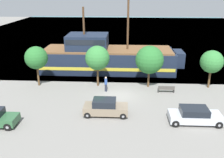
# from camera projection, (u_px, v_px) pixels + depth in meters

# --- Properties ---
(ground_plane) EXTENTS (160.00, 160.00, 0.00)m
(ground_plane) POSITION_uv_depth(u_px,v_px,m) (120.00, 95.00, 28.44)
(ground_plane) COLOR gray
(water_surface) EXTENTS (80.00, 80.00, 0.00)m
(water_surface) POSITION_uv_depth(u_px,v_px,m) (124.00, 32.00, 69.71)
(water_surface) COLOR teal
(water_surface) RESTS_ON ground
(pirate_ship) EXTENTS (20.35, 5.86, 10.12)m
(pirate_ship) POSITION_uv_depth(u_px,v_px,m) (106.00, 57.00, 36.35)
(pirate_ship) COLOR #192338
(pirate_ship) RESTS_ON water_surface
(moored_boat_dockside) EXTENTS (6.82, 2.41, 1.78)m
(moored_boat_dockside) POSITION_uv_depth(u_px,v_px,m) (163.00, 53.00, 44.17)
(moored_boat_dockside) COLOR silver
(moored_boat_dockside) RESTS_ON water_surface
(parked_car_curb_front) EXTENTS (4.65, 1.96, 1.48)m
(parked_car_curb_front) POSITION_uv_depth(u_px,v_px,m) (195.00, 115.00, 22.36)
(parked_car_curb_front) COLOR #B7BCC6
(parked_car_curb_front) RESTS_ON ground_plane
(parked_car_curb_mid) EXTENTS (4.19, 1.85, 1.58)m
(parked_car_curb_mid) POSITION_uv_depth(u_px,v_px,m) (105.00, 107.00, 23.79)
(parked_car_curb_mid) COLOR #7F705B
(parked_car_curb_mid) RESTS_ON ground_plane
(fire_hydrant) EXTENTS (0.42, 0.25, 0.76)m
(fire_hydrant) POSITION_uv_depth(u_px,v_px,m) (95.00, 102.00, 25.82)
(fire_hydrant) COLOR yellow
(fire_hydrant) RESTS_ON ground_plane
(bench_promenade_east) EXTENTS (1.91, 0.45, 0.85)m
(bench_promenade_east) POSITION_uv_depth(u_px,v_px,m) (166.00, 89.00, 28.97)
(bench_promenade_east) COLOR #4C4742
(bench_promenade_east) RESTS_ON ground_plane
(pedestrian_walking_near) EXTENTS (0.32, 0.32, 1.80)m
(pedestrian_walking_near) POSITION_uv_depth(u_px,v_px,m) (106.00, 84.00, 29.19)
(pedestrian_walking_near) COLOR #232838
(pedestrian_walking_near) RESTS_ON ground_plane
(tree_row_east) EXTENTS (2.76, 2.76, 4.94)m
(tree_row_east) POSITION_uv_depth(u_px,v_px,m) (36.00, 58.00, 30.10)
(tree_row_east) COLOR brown
(tree_row_east) RESTS_ON ground_plane
(tree_row_mideast) EXTENTS (2.95, 2.95, 5.04)m
(tree_row_mideast) POSITION_uv_depth(u_px,v_px,m) (97.00, 58.00, 30.00)
(tree_row_mideast) COLOR brown
(tree_row_mideast) RESTS_ON ground_plane
(tree_row_midwest) EXTENTS (3.37, 3.37, 5.13)m
(tree_row_midwest) POSITION_uv_depth(u_px,v_px,m) (149.00, 60.00, 29.69)
(tree_row_midwest) COLOR brown
(tree_row_midwest) RESTS_ON ground_plane
(tree_row_west) EXTENTS (2.69, 2.69, 4.63)m
(tree_row_west) POSITION_uv_depth(u_px,v_px,m) (212.00, 62.00, 29.51)
(tree_row_west) COLOR brown
(tree_row_west) RESTS_ON ground_plane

